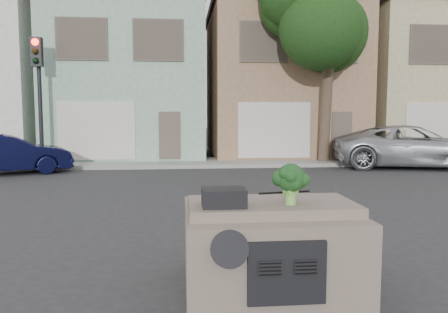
{
  "coord_description": "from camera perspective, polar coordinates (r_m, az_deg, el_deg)",
  "views": [
    {
      "loc": [
        -1.04,
        -8.08,
        2.13
      ],
      "look_at": [
        -0.2,
        0.5,
        1.3
      ],
      "focal_mm": 35.0,
      "sensor_mm": 36.0,
      "label": 1
    }
  ],
  "objects": [
    {
      "name": "silver_pickup",
      "position": [
        19.08,
        23.33,
        -1.35
      ],
      "size": [
        6.6,
        4.14,
        1.7
      ],
      "primitive_type": "imported",
      "rotation": [
        0.0,
        0.0,
        1.34
      ],
      "color": "#A9ACB1",
      "rests_on": "ground"
    },
    {
      "name": "ground_plane",
      "position": [
        8.42,
        1.72,
        -9.16
      ],
      "size": [
        120.0,
        120.0,
        0.0
      ],
      "primitive_type": "plane",
      "color": "#303033",
      "rests_on": "ground"
    },
    {
      "name": "sidewalk",
      "position": [
        18.72,
        -2.35,
        -0.79
      ],
      "size": [
        40.0,
        3.0,
        0.15
      ],
      "primitive_type": "cube",
      "color": "gray",
      "rests_on": "ground"
    },
    {
      "name": "traffic_signal",
      "position": [
        18.41,
        -22.97,
        6.38
      ],
      "size": [
        0.4,
        0.4,
        5.1
      ],
      "primitive_type": "cube",
      "color": "black",
      "rests_on": "ground"
    },
    {
      "name": "navy_sedan",
      "position": [
        17.43,
        -26.36,
        -2.09
      ],
      "size": [
        4.59,
        2.99,
        1.43
      ],
      "primitive_type": "imported",
      "rotation": [
        0.0,
        0.0,
        1.94
      ],
      "color": "black",
      "rests_on": "ground"
    },
    {
      "name": "car_dashboard",
      "position": [
        5.42,
        5.84,
        -11.39
      ],
      "size": [
        2.0,
        1.8,
        1.12
      ],
      "primitive_type": "cube",
      "color": "#7A6A5E",
      "rests_on": "ground"
    },
    {
      "name": "instrument_hump",
      "position": [
        4.84,
        -0.04,
        -5.36
      ],
      "size": [
        0.48,
        0.38,
        0.2
      ],
      "primitive_type": "cube",
      "color": "black",
      "rests_on": "car_dashboard"
    },
    {
      "name": "tree_near",
      "position": [
        18.99,
        13.3,
        11.78
      ],
      "size": [
        4.4,
        4.0,
        8.5
      ],
      "primitive_type": "cube",
      "color": "#1A3C13",
      "rests_on": "ground"
    },
    {
      "name": "wiper_arm",
      "position": [
        5.7,
        7.9,
        -4.65
      ],
      "size": [
        0.69,
        0.15,
        0.02
      ],
      "primitive_type": "cube",
      "rotation": [
        0.0,
        0.0,
        0.17
      ],
      "color": "black",
      "rests_on": "car_dashboard"
    },
    {
      "name": "townhouse_beige",
      "position": [
        25.88,
        23.72,
        8.7
      ],
      "size": [
        7.2,
        8.2,
        7.55
      ],
      "primitive_type": "cube",
      "color": "tan",
      "rests_on": "ground"
    },
    {
      "name": "townhouse_mint",
      "position": [
        22.77,
        -11.92,
        9.54
      ],
      "size": [
        7.2,
        8.2,
        7.55
      ],
      "primitive_type": "cube",
      "color": "#92B9A0",
      "rests_on": "ground"
    },
    {
      "name": "townhouse_tan",
      "position": [
        23.19,
        7.09,
        9.54
      ],
      "size": [
        7.2,
        8.2,
        7.55
      ],
      "primitive_type": "cube",
      "color": "#997356",
      "rests_on": "ground"
    },
    {
      "name": "broccoli",
      "position": [
        4.98,
        8.72,
        -3.51
      ],
      "size": [
        0.55,
        0.55,
        0.47
      ],
      "primitive_type": "cube",
      "rotation": [
        0.0,
        0.0,
        3.9
      ],
      "color": "#163916",
      "rests_on": "car_dashboard"
    }
  ]
}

